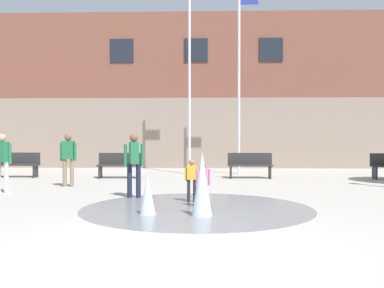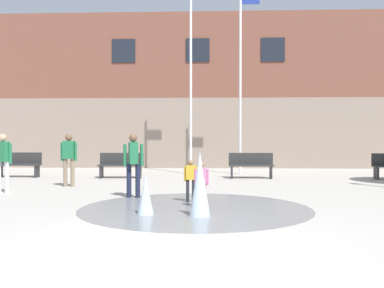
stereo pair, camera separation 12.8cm
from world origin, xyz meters
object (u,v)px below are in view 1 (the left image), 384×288
(child_with_pink_shirt, at_px, (192,177))
(teen_by_trashcan, at_px, (134,160))
(park_bench_far_left, at_px, (17,164))
(park_bench_under_left_flagpole, at_px, (120,165))
(park_bench_under_right_flagpole, at_px, (250,165))
(adult_watching, at_px, (2,158))
(child_running, at_px, (203,181))
(flagpole_right, at_px, (240,73))
(adult_near_bench, at_px, (68,156))
(flagpole_left, at_px, (190,69))

(child_with_pink_shirt, xyz_separation_m, teen_by_trashcan, (-1.45, 0.69, 0.35))
(park_bench_far_left, height_order, park_bench_under_left_flagpole, same)
(park_bench_under_right_flagpole, bearing_deg, teen_by_trashcan, -123.01)
(park_bench_under_right_flagpole, relative_size, child_with_pink_shirt, 1.62)
(park_bench_under_left_flagpole, relative_size, park_bench_under_right_flagpole, 1.00)
(child_with_pink_shirt, height_order, adult_watching, adult_watching)
(teen_by_trashcan, bearing_deg, child_running, 32.27)
(park_bench_under_right_flagpole, bearing_deg, park_bench_far_left, 179.56)
(teen_by_trashcan, height_order, flagpole_right, flagpole_right)
(flagpole_right, bearing_deg, child_running, -99.47)
(park_bench_under_left_flagpole, relative_size, child_running, 1.62)
(adult_near_bench, xyz_separation_m, child_with_pink_shirt, (3.82, -3.00, -0.35))
(park_bench_under_right_flagpole, height_order, flagpole_right, flagpole_right)
(park_bench_under_right_flagpole, height_order, child_running, child_running)
(park_bench_under_left_flagpole, relative_size, adult_watching, 1.01)
(park_bench_far_left, xyz_separation_m, flagpole_left, (6.32, 1.56, 3.72))
(adult_near_bench, bearing_deg, flagpole_right, -137.47)
(park_bench_under_right_flagpole, distance_m, adult_watching, 8.31)
(park_bench_far_left, relative_size, child_running, 1.62)
(adult_near_bench, distance_m, flagpole_right, 7.72)
(park_bench_under_left_flagpole, bearing_deg, park_bench_under_right_flagpole, 1.72)
(park_bench_far_left, distance_m, child_with_pink_shirt, 8.90)
(teen_by_trashcan, distance_m, adult_watching, 3.76)
(child_with_pink_shirt, bearing_deg, park_bench_under_left_flagpole, 113.87)
(teen_by_trashcan, distance_m, flagpole_left, 7.63)
(park_bench_far_left, height_order, park_bench_under_right_flagpole, same)
(child_with_pink_shirt, bearing_deg, flagpole_left, 90.29)
(park_bench_far_left, height_order, flagpole_left, flagpole_left)
(adult_watching, bearing_deg, park_bench_under_left_flagpole, 82.94)
(adult_near_bench, bearing_deg, child_running, 140.38)
(child_with_pink_shirt, bearing_deg, adult_near_bench, 139.77)
(park_bench_far_left, distance_m, flagpole_right, 9.15)
(child_with_pink_shirt, bearing_deg, adult_watching, 161.92)
(flagpole_left, xyz_separation_m, flagpole_right, (1.96, -0.00, -0.18))
(adult_watching, bearing_deg, child_with_pink_shirt, 5.75)
(park_bench_far_left, xyz_separation_m, flagpole_right, (8.29, 1.56, 3.54))
(flagpole_right, bearing_deg, child_with_pink_shirt, -102.42)
(park_bench_far_left, bearing_deg, flagpole_right, 10.63)
(park_bench_far_left, relative_size, flagpole_right, 0.21)
(teen_by_trashcan, relative_size, flagpole_right, 0.21)
(flagpole_left, bearing_deg, adult_near_bench, -127.99)
(flagpole_left, bearing_deg, child_running, -85.97)
(park_bench_under_right_flagpole, xyz_separation_m, flagpole_right, (-0.26, 1.62, 3.54))
(park_bench_under_left_flagpole, relative_size, teen_by_trashcan, 1.01)
(adult_near_bench, relative_size, flagpole_right, 0.21)
(park_bench_under_left_flagpole, distance_m, flagpole_right, 5.95)
(park_bench_under_left_flagpole, distance_m, teen_by_trashcan, 5.23)
(flagpole_left, bearing_deg, teen_by_trashcan, -99.54)
(flagpole_right, bearing_deg, park_bench_far_left, -169.37)
(adult_watching, distance_m, flagpole_right, 9.58)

